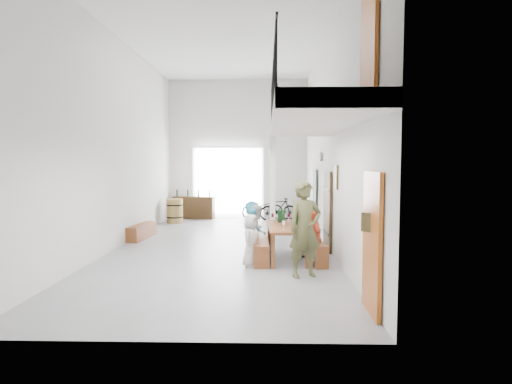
{
  "coord_description": "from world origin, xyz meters",
  "views": [
    {
      "loc": [
        1.16,
        -11.14,
        2.23
      ],
      "look_at": [
        0.89,
        -0.5,
        1.49
      ],
      "focal_mm": 30.0,
      "sensor_mm": 36.0,
      "label": 1
    }
  ],
  "objects_px": {
    "side_bench": "(142,231)",
    "bicycle_near": "(262,208)",
    "bench_inner": "(260,248)",
    "serving_counter": "(194,208)",
    "host_standing": "(305,229)",
    "oak_barrel": "(175,211)",
    "tasting_table": "(286,229)"
  },
  "relations": [
    {
      "from": "serving_counter",
      "to": "host_standing",
      "type": "height_order",
      "value": "host_standing"
    },
    {
      "from": "serving_counter",
      "to": "bicycle_near",
      "type": "xyz_separation_m",
      "value": [
        2.73,
        -0.05,
        0.0
      ]
    },
    {
      "from": "side_bench",
      "to": "bicycle_near",
      "type": "relative_size",
      "value": 0.91
    },
    {
      "from": "serving_counter",
      "to": "bicycle_near",
      "type": "height_order",
      "value": "same"
    },
    {
      "from": "tasting_table",
      "to": "side_bench",
      "type": "distance_m",
      "value": 4.86
    },
    {
      "from": "side_bench",
      "to": "serving_counter",
      "type": "distance_m",
      "value": 4.56
    },
    {
      "from": "tasting_table",
      "to": "bench_inner",
      "type": "bearing_deg",
      "value": 169.86
    },
    {
      "from": "host_standing",
      "to": "bicycle_near",
      "type": "xyz_separation_m",
      "value": [
        -0.91,
        8.5,
        -0.5
      ]
    },
    {
      "from": "side_bench",
      "to": "host_standing",
      "type": "height_order",
      "value": "host_standing"
    },
    {
      "from": "serving_counter",
      "to": "bicycle_near",
      "type": "relative_size",
      "value": 1.0
    },
    {
      "from": "oak_barrel",
      "to": "serving_counter",
      "type": "bearing_deg",
      "value": 68.83
    },
    {
      "from": "bench_inner",
      "to": "bicycle_near",
      "type": "height_order",
      "value": "bicycle_near"
    },
    {
      "from": "tasting_table",
      "to": "serving_counter",
      "type": "relative_size",
      "value": 1.29
    },
    {
      "from": "bench_inner",
      "to": "bicycle_near",
      "type": "bearing_deg",
      "value": 87.93
    },
    {
      "from": "side_bench",
      "to": "bicycle_near",
      "type": "xyz_separation_m",
      "value": [
        3.48,
        4.45,
        0.22
      ]
    },
    {
      "from": "tasting_table",
      "to": "bench_inner",
      "type": "height_order",
      "value": "tasting_table"
    },
    {
      "from": "tasting_table",
      "to": "bicycle_near",
      "type": "bearing_deg",
      "value": 92.58
    },
    {
      "from": "tasting_table",
      "to": "bicycle_near",
      "type": "height_order",
      "value": "bicycle_near"
    },
    {
      "from": "tasting_table",
      "to": "side_bench",
      "type": "height_order",
      "value": "tasting_table"
    },
    {
      "from": "bicycle_near",
      "to": "serving_counter",
      "type": "bearing_deg",
      "value": 74.38
    },
    {
      "from": "side_bench",
      "to": "bicycle_near",
      "type": "bearing_deg",
      "value": 51.92
    },
    {
      "from": "oak_barrel",
      "to": "serving_counter",
      "type": "height_order",
      "value": "oak_barrel"
    },
    {
      "from": "bicycle_near",
      "to": "bench_inner",
      "type": "bearing_deg",
      "value": 165.61
    },
    {
      "from": "serving_counter",
      "to": "bicycle_near",
      "type": "bearing_deg",
      "value": 6.01
    },
    {
      "from": "side_bench",
      "to": "host_standing",
      "type": "distance_m",
      "value": 6.02
    },
    {
      "from": "side_bench",
      "to": "serving_counter",
      "type": "relative_size",
      "value": 0.91
    },
    {
      "from": "tasting_table",
      "to": "host_standing",
      "type": "distance_m",
      "value": 1.55
    },
    {
      "from": "bench_inner",
      "to": "side_bench",
      "type": "bearing_deg",
      "value": 142.67
    },
    {
      "from": "tasting_table",
      "to": "side_bench",
      "type": "relative_size",
      "value": 1.41
    },
    {
      "from": "tasting_table",
      "to": "oak_barrel",
      "type": "distance_m",
      "value": 6.96
    },
    {
      "from": "bench_inner",
      "to": "serving_counter",
      "type": "height_order",
      "value": "serving_counter"
    },
    {
      "from": "oak_barrel",
      "to": "bench_inner",
      "type": "bearing_deg",
      "value": -60.44
    }
  ]
}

